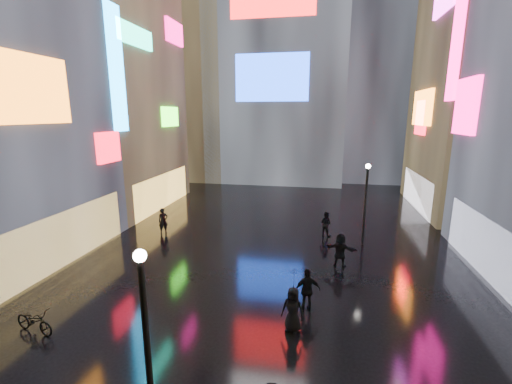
% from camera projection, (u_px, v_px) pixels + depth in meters
% --- Properties ---
extents(ground, '(140.00, 140.00, 0.00)m').
position_uv_depth(ground, '(278.00, 239.00, 22.88)').
color(ground, black).
rests_on(ground, ground).
extents(building_left_far, '(10.28, 12.00, 22.00)m').
position_uv_depth(building_left_far, '(103.00, 80.00, 29.10)').
color(building_left_far, black).
rests_on(building_left_far, ground).
extents(building_right_far, '(10.28, 12.00, 28.00)m').
position_uv_depth(building_right_far, '(502.00, 37.00, 26.44)').
color(building_right_far, black).
rests_on(building_right_far, ground).
extents(tower_main, '(16.00, 14.20, 42.00)m').
position_uv_depth(tower_main, '(281.00, 6.00, 41.72)').
color(tower_main, black).
rests_on(tower_main, ground).
extents(tower_flank_right, '(12.00, 12.00, 34.00)m').
position_uv_depth(tower_flank_right, '(378.00, 41.00, 42.37)').
color(tower_flank_right, black).
rests_on(tower_flank_right, ground).
extents(tower_flank_left, '(10.00, 10.00, 26.00)m').
position_uv_depth(tower_flank_left, '(192.00, 75.00, 43.61)').
color(tower_flank_left, black).
rests_on(tower_flank_left, ground).
extents(lamp_near, '(0.30, 0.30, 5.20)m').
position_uv_depth(lamp_near, '(147.00, 339.00, 8.10)').
color(lamp_near, black).
rests_on(lamp_near, ground).
extents(lamp_far, '(0.30, 0.30, 5.20)m').
position_uv_depth(lamp_far, '(366.00, 200.00, 21.23)').
color(lamp_far, black).
rests_on(lamp_far, ground).
extents(pedestrian_3, '(1.19, 0.76, 1.88)m').
position_uv_depth(pedestrian_3, '(307.00, 290.00, 14.33)').
color(pedestrian_3, black).
rests_on(pedestrian_3, ground).
extents(pedestrian_4, '(0.98, 0.77, 1.78)m').
position_uv_depth(pedestrian_4, '(293.00, 309.00, 12.99)').
color(pedestrian_4, black).
rests_on(pedestrian_4, ground).
extents(pedestrian_5, '(1.83, 0.96, 1.89)m').
position_uv_depth(pedestrian_5, '(340.00, 250.00, 18.49)').
color(pedestrian_5, black).
rests_on(pedestrian_5, ground).
extents(pedestrian_6, '(0.78, 0.75, 1.80)m').
position_uv_depth(pedestrian_6, '(163.00, 221.00, 23.71)').
color(pedestrian_6, black).
rests_on(pedestrian_6, ground).
extents(pedestrian_7, '(1.02, 0.95, 1.68)m').
position_uv_depth(pedestrian_7, '(326.00, 224.00, 23.31)').
color(pedestrian_7, black).
rests_on(pedestrian_7, ground).
extents(umbrella_2, '(1.22, 1.22, 0.80)m').
position_uv_depth(umbrella_2, '(294.00, 278.00, 12.70)').
color(umbrella_2, black).
rests_on(umbrella_2, pedestrian_4).
extents(bicycle, '(1.96, 1.00, 0.98)m').
position_uv_depth(bicycle, '(34.00, 321.00, 12.95)').
color(bicycle, black).
rests_on(bicycle, ground).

